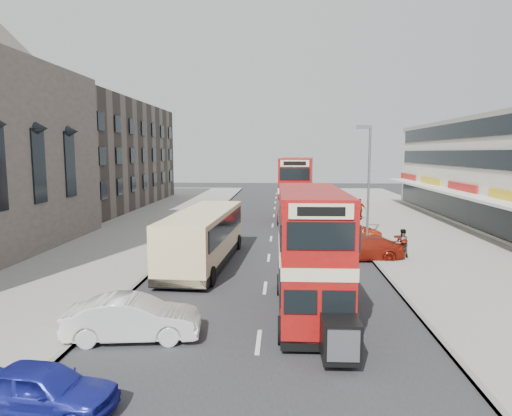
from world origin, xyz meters
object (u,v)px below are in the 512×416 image
at_px(street_lamp, 368,175).
at_px(car_right_a, 362,248).
at_px(pedestrian_near, 402,243).
at_px(car_left_front, 133,318).
at_px(bus_second, 297,189).
at_px(car_right_b, 349,234).
at_px(pedestrian_far, 359,209).
at_px(cyclist, 334,224).
at_px(coach, 204,235).
at_px(bus_main, 311,252).
at_px(car_left_near, 42,389).

xyz_separation_m(street_lamp, car_right_a, (-0.97, -4.13, -4.09)).
bearing_deg(pedestrian_near, car_left_front, 21.17).
bearing_deg(street_lamp, bus_second, 111.48).
height_order(car_right_b, pedestrian_far, pedestrian_far).
relative_size(car_right_a, cyclist, 2.37).
bearing_deg(car_left_front, pedestrian_far, -31.37).
bearing_deg(car_right_a, car_right_b, 177.88).
xyz_separation_m(coach, pedestrian_far, (11.54, 16.51, -0.55)).
relative_size(bus_main, coach, 0.80).
distance_m(bus_main, car_right_b, 14.91).
height_order(street_lamp, cyclist, street_lamp).
relative_size(car_right_b, cyclist, 2.12).
xyz_separation_m(car_left_near, pedestrian_far, (12.96, 31.18, 0.50)).
relative_size(street_lamp, pedestrian_near, 4.66).
height_order(coach, pedestrian_far, coach).
relative_size(bus_second, pedestrian_near, 5.96).
bearing_deg(coach, car_right_a, 13.16).
xyz_separation_m(pedestrian_near, cyclist, (-2.94, 8.89, -0.35)).
xyz_separation_m(car_left_front, car_right_a, (9.82, 11.87, -0.05)).
bearing_deg(bus_second, cyclist, 118.06).
bearing_deg(bus_main, car_right_a, -112.61).
xyz_separation_m(car_right_b, cyclist, (-0.64, 3.78, 0.07)).
height_order(street_lamp, car_left_near, street_lamp).
bearing_deg(car_left_near, car_left_front, -4.46).
distance_m(coach, car_left_near, 14.77).
xyz_separation_m(car_right_b, pedestrian_near, (2.30, -5.11, 0.43)).
bearing_deg(bus_main, pedestrian_far, -104.92).
xyz_separation_m(pedestrian_far, cyclist, (-3.02, -6.01, -0.46)).
bearing_deg(car_left_near, car_right_a, -27.59).
xyz_separation_m(car_left_front, pedestrian_far, (12.19, 26.79, 0.38)).
xyz_separation_m(bus_second, car_right_b, (3.37, -10.04, -2.36)).
distance_m(bus_second, car_right_a, 15.70).
relative_size(car_right_b, pedestrian_near, 2.46).
relative_size(car_right_a, pedestrian_near, 2.75).
bearing_deg(pedestrian_near, car_left_near, 28.35).
distance_m(street_lamp, car_left_front, 19.72).
relative_size(bus_second, car_left_near, 2.82).
distance_m(car_right_a, pedestrian_far, 15.12).
distance_m(street_lamp, coach, 12.05).
distance_m(car_left_front, cyclist, 22.71).
bearing_deg(bus_second, coach, 75.44).
relative_size(car_left_near, pedestrian_near, 2.11).
relative_size(street_lamp, car_right_a, 1.69).
bearing_deg(street_lamp, pedestrian_near, -72.14).
xyz_separation_m(car_left_front, pedestrian_near, (12.11, 11.89, 0.28)).
bearing_deg(coach, car_left_near, -92.20).
relative_size(street_lamp, bus_main, 0.94).
bearing_deg(bus_main, pedestrian_near, -123.79).
relative_size(coach, pedestrian_near, 6.22).
xyz_separation_m(street_lamp, pedestrian_near, (1.32, -4.11, -3.76)).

